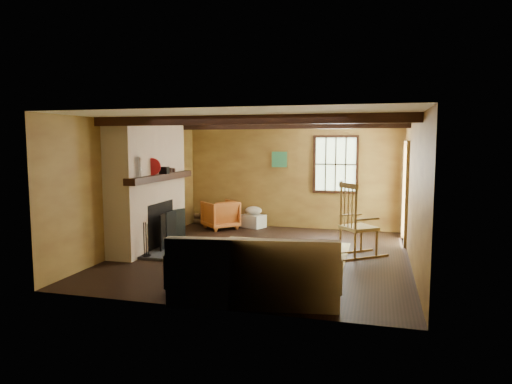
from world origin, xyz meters
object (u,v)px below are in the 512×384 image
(rocking_chair, at_px, (356,225))
(armchair, at_px, (220,215))
(sofa, at_px, (255,276))
(laundry_basket, at_px, (254,221))
(fireplace, at_px, (149,190))

(rocking_chair, bearing_deg, armchair, 22.37)
(sofa, distance_m, armchair, 4.89)
(laundry_basket, height_order, armchair, armchair)
(fireplace, height_order, sofa, fireplace)
(fireplace, height_order, rocking_chair, fireplace)
(sofa, relative_size, armchair, 3.11)
(rocking_chair, distance_m, armchair, 3.66)
(laundry_basket, bearing_deg, fireplace, -118.38)
(sofa, bearing_deg, armchair, 105.67)
(sofa, bearing_deg, rocking_chair, 57.87)
(sofa, height_order, armchair, sofa)
(sofa, bearing_deg, fireplace, 130.53)
(rocking_chair, height_order, laundry_basket, rocking_chair)
(fireplace, distance_m, armchair, 2.37)
(rocking_chair, height_order, armchair, rocking_chair)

